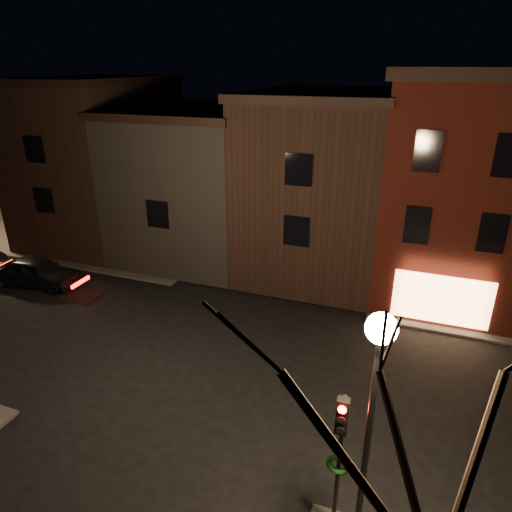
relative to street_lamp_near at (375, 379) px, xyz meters
The scene contains 10 objects.
ground 10.06m from the street_lamp_near, 135.94° to the left, with size 120.00×120.00×0.00m, color black.
sidewalk_far_left 37.26m from the street_lamp_near, 135.22° to the left, with size 30.00×30.00×0.12m, color #2D2B28.
corner_building 15.58m from the street_lamp_near, 83.37° to the left, with size 6.50×8.50×10.50m.
row_building_a 17.16m from the street_lamp_near, 105.90° to the left, with size 7.30×10.30×9.40m.
row_building_b 20.39m from the street_lamp_near, 125.91° to the left, with size 7.80×10.30×8.40m.
row_building_c 25.32m from the street_lamp_near, 139.33° to the left, with size 7.30×10.30×9.90m.
street_lamp_near is the anchor object (origin of this frame).
traffic_signal 2.49m from the street_lamp_near, 140.63° to the left, with size 0.58×0.38×4.05m.
bare_tree_right 2.98m from the street_lamp_near, 62.53° to the right, with size 6.40×6.40×8.50m.
parked_car_a 20.29m from the street_lamp_near, 153.66° to the left, with size 1.80×4.47×1.52m, color black.
Camera 1 is at (6.52, -13.45, 10.74)m, focal length 32.00 mm.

